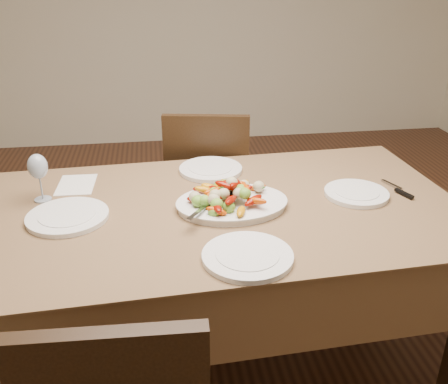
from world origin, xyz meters
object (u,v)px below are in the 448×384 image
Objects in this scene: plate_left at (68,217)px; plate_far at (211,169)px; serving_platter at (232,205)px; plate_right at (356,194)px; dining_table at (224,288)px; chair_far at (209,189)px; plate_near at (248,257)px; wine_glass at (39,176)px.

plate_left is 1.06× the size of plate_far.
serving_platter reaches higher than plate_right.
plate_left is at bearing -178.29° from dining_table.
plate_right and plate_far have the same top height.
dining_table is 0.70m from plate_left.
plate_left is at bearing -179.61° from serving_platter.
dining_table is 1.94× the size of chair_far.
serving_platter is 0.61m from plate_left.
plate_right and plate_near have the same top height.
serving_platter is (0.03, -0.01, 0.39)m from dining_table.
serving_platter is at bearing -84.10° from plate_far.
plate_far is (-0.04, 0.37, -0.00)m from serving_platter.
plate_near is at bearing -86.75° from dining_table.
serving_platter reaches higher than plate_far.
dining_table is at bearing 98.00° from chair_far.
dining_table is at bearing -177.79° from plate_right.
wine_glass is (-0.69, -0.20, 0.09)m from plate_far.
chair_far is 1.04m from plate_left.
plate_right is 1.24× the size of wine_glass.
plate_far is 0.73m from plate_near.
plate_right is at bearing 3.81° from serving_platter.
chair_far is at bearing 124.12° from plate_right.
dining_table is 6.55× the size of plate_far.
wine_glass reaches higher than plate_right.
wine_glass reaches higher than plate_near.
serving_platter reaches higher than plate_left.
serving_platter is at bearing -24.56° from dining_table.
plate_far is (-0.01, 0.36, 0.39)m from dining_table.
plate_far is at bearing 95.90° from serving_platter.
plate_far and plate_near have the same top height.
plate_left is at bearing -178.04° from plate_right.
chair_far is 3.73× the size of plate_right.
plate_right is at bearing 1.96° from plate_left.
plate_left is at bearing 62.56° from chair_far.
plate_far is 1.37× the size of wine_glass.
wine_glass reaches higher than plate_far.
dining_table is 8.98× the size of wine_glass.
chair_far is at bearing 89.89° from serving_platter.
plate_left is 0.70m from plate_near.
plate_right is (0.54, 0.02, 0.39)m from dining_table.
dining_table is at bearing 155.44° from serving_platter.
dining_table is at bearing 1.71° from plate_left.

